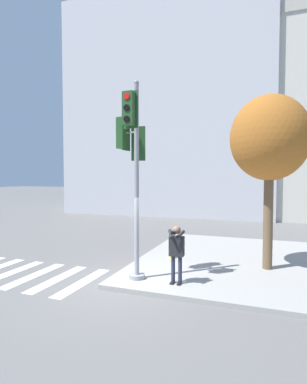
{
  "coord_description": "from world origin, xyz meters",
  "views": [
    {
      "loc": [
        3.72,
        -7.56,
        3.06
      ],
      "look_at": [
        0.76,
        0.54,
        2.66
      ],
      "focal_mm": 28.0,
      "sensor_mm": 36.0,
      "label": 1
    }
  ],
  "objects_px": {
    "traffic_signal_pole": "(133,154)",
    "street_tree": "(270,139)",
    "person_photographer": "(176,249)",
    "fire_hydrant": "(172,249)"
  },
  "relations": [
    {
      "from": "traffic_signal_pole",
      "to": "street_tree",
      "type": "xyz_separation_m",
      "value": [
        3.72,
        2.3,
        0.54
      ]
    },
    {
      "from": "fire_hydrant",
      "to": "person_photographer",
      "type": "bearing_deg",
      "value": -71.06
    },
    {
      "from": "person_photographer",
      "to": "street_tree",
      "type": "bearing_deg",
      "value": 44.09
    },
    {
      "from": "person_photographer",
      "to": "traffic_signal_pole",
      "type": "bearing_deg",
      "value": 179.11
    },
    {
      "from": "street_tree",
      "to": "fire_hydrant",
      "type": "height_order",
      "value": "street_tree"
    },
    {
      "from": "street_tree",
      "to": "fire_hydrant",
      "type": "relative_size",
      "value": 8.45
    },
    {
      "from": "person_photographer",
      "to": "fire_hydrant",
      "type": "xyz_separation_m",
      "value": [
        -0.87,
        2.53,
        -0.64
      ]
    },
    {
      "from": "traffic_signal_pole",
      "to": "person_photographer",
      "type": "bearing_deg",
      "value": -0.89
    },
    {
      "from": "traffic_signal_pole",
      "to": "person_photographer",
      "type": "relative_size",
      "value": 3.56
    },
    {
      "from": "person_photographer",
      "to": "fire_hydrant",
      "type": "bearing_deg",
      "value": 108.94
    }
  ]
}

